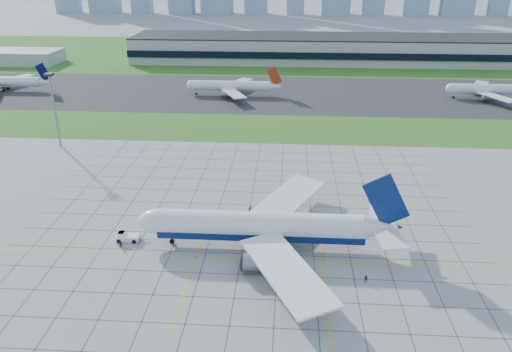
{
  "coord_description": "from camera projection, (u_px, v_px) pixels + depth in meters",
  "views": [
    {
      "loc": [
        9.65,
        -94.55,
        60.42
      ],
      "look_at": [
        1.35,
        27.42,
        7.0
      ],
      "focal_mm": 35.0,
      "sensor_mm": 36.0,
      "label": 1
    }
  ],
  "objects": [
    {
      "name": "service_block",
      "position": [
        19.0,
        57.0,
        311.58
      ],
      "size": [
        50.0,
        25.0,
        8.0
      ],
      "primitive_type": "cube",
      "color": "#B7B7B2",
      "rests_on": "ground"
    },
    {
      "name": "light_mast",
      "position": [
        53.0,
        101.0,
        168.54
      ],
      "size": [
        2.5,
        2.5,
        25.6
      ],
      "color": "gray",
      "rests_on": "ground"
    },
    {
      "name": "asphalt_taxiway",
      "position": [
        270.0,
        93.0,
        243.78
      ],
      "size": [
        700.0,
        75.0,
        0.04
      ],
      "primitive_type": "cube",
      "color": "#383838",
      "rests_on": "ground"
    },
    {
      "name": "airliner",
      "position": [
        262.0,
        227.0,
        111.88
      ],
      "size": [
        60.38,
        61.25,
        19.02
      ],
      "rotation": [
        0.0,
        0.0,
        0.0
      ],
      "color": "white",
      "rests_on": "ground"
    },
    {
      "name": "terminal",
      "position": [
        338.0,
        49.0,
        315.73
      ],
      "size": [
        260.0,
        43.0,
        15.8
      ],
      "color": "#B7B7B2",
      "rests_on": "ground"
    },
    {
      "name": "ground",
      "position": [
        242.0,
        254.0,
        111.23
      ],
      "size": [
        1400.0,
        1400.0,
        0.0
      ],
      "primitive_type": "plane",
      "color": "#9E9E98",
      "rests_on": "ground"
    },
    {
      "name": "crew_near",
      "position": [
        121.0,
        244.0,
        113.13
      ],
      "size": [
        0.78,
        0.82,
        1.89
      ],
      "primitive_type": "imported",
      "rotation": [
        0.0,
        0.0,
        0.91
      ],
      "color": "black",
      "rests_on": "ground"
    },
    {
      "name": "pushback_tug",
      "position": [
        127.0,
        237.0,
        116.02
      ],
      "size": [
        7.84,
        2.76,
        2.18
      ],
      "rotation": [
        0.0,
        0.0,
        0.0
      ],
      "color": "white",
      "rests_on": "ground"
    },
    {
      "name": "distant_jet_1",
      "position": [
        232.0,
        86.0,
        238.65
      ],
      "size": [
        43.52,
        42.66,
        14.08
      ],
      "color": "white",
      "rests_on": "ground"
    },
    {
      "name": "grass_median",
      "position": [
        263.0,
        128.0,
        193.51
      ],
      "size": [
        700.0,
        35.0,
        0.04
      ],
      "primitive_type": "cube",
      "color": "#2D6F1F",
      "rests_on": "ground"
    },
    {
      "name": "crew_far",
      "position": [
        366.0,
        279.0,
        101.0
      ],
      "size": [
        0.94,
        0.81,
        1.67
      ],
      "primitive_type": "imported",
      "rotation": [
        0.0,
        0.0,
        -0.24
      ],
      "color": "black",
      "rests_on": "ground"
    },
    {
      "name": "distant_jet_2",
      "position": [
        485.0,
        89.0,
        232.63
      ],
      "size": [
        35.5,
        42.66,
        14.08
      ],
      "color": "white",
      "rests_on": "ground"
    },
    {
      "name": "grass_far",
      "position": [
        276.0,
        54.0,
        344.35
      ],
      "size": [
        700.0,
        145.0,
        0.04
      ],
      "primitive_type": "cube",
      "color": "#2D6F1F",
      "rests_on": "ground"
    },
    {
      "name": "apron_markings",
      "position": [
        248.0,
        229.0,
        121.34
      ],
      "size": [
        120.0,
        130.0,
        0.03
      ],
      "color": "#474744",
      "rests_on": "ground"
    }
  ]
}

